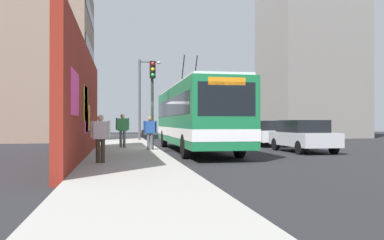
# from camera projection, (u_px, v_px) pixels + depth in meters

# --- Properties ---
(ground_plane) EXTENTS (80.00, 80.00, 0.00)m
(ground_plane) POSITION_uv_depth(u_px,v_px,m) (158.00, 151.00, 20.17)
(ground_plane) COLOR #232326
(sidewalk_slab) EXTENTS (48.00, 3.20, 0.15)m
(sidewalk_slab) POSITION_uv_depth(u_px,v_px,m) (126.00, 150.00, 19.88)
(sidewalk_slab) COLOR #9E9B93
(sidewalk_slab) RESTS_ON ground_plane
(graffiti_wall) EXTENTS (13.74, 0.32, 4.45)m
(graffiti_wall) POSITION_uv_depth(u_px,v_px,m) (84.00, 103.00, 15.50)
(graffiti_wall) COLOR maroon
(graffiti_wall) RESTS_ON ground_plane
(building_far_left) EXTENTS (10.53, 9.59, 13.06)m
(building_far_left) POSITION_uv_depth(u_px,v_px,m) (30.00, 61.00, 32.16)
(building_far_left) COLOR gray
(building_far_left) RESTS_ON ground_plane
(building_far_right) EXTENTS (8.63, 8.55, 16.35)m
(building_far_right) POSITION_uv_depth(u_px,v_px,m) (309.00, 57.00, 39.56)
(building_far_right) COLOR gray
(building_far_right) RESTS_ON ground_plane
(city_bus) EXTENTS (12.00, 2.54, 5.08)m
(city_bus) POSITION_uv_depth(u_px,v_px,m) (195.00, 115.00, 19.71)
(city_bus) COLOR #19723F
(city_bus) RESTS_ON ground_plane
(parked_car_silver) EXTENTS (4.26, 1.92, 1.58)m
(parked_car_silver) POSITION_uv_depth(u_px,v_px,m) (303.00, 135.00, 19.35)
(parked_car_silver) COLOR #B7B7BC
(parked_car_silver) RESTS_ON ground_plane
(parked_car_white) EXTENTS (4.57, 1.86, 1.58)m
(parked_car_white) POSITION_uv_depth(u_px,v_px,m) (263.00, 133.00, 24.63)
(parked_car_white) COLOR white
(parked_car_white) RESTS_ON ground_plane
(pedestrian_near_wall) EXTENTS (0.22, 0.64, 1.56)m
(pedestrian_near_wall) POSITION_uv_depth(u_px,v_px,m) (100.00, 135.00, 12.69)
(pedestrian_near_wall) COLOR #3F3326
(pedestrian_near_wall) RESTS_ON sidewalk_slab
(pedestrian_at_curb) EXTENTS (0.22, 0.73, 1.60)m
(pedestrian_at_curb) POSITION_uv_depth(u_px,v_px,m) (150.00, 131.00, 18.77)
(pedestrian_at_curb) COLOR #595960
(pedestrian_at_curb) RESTS_ON sidewalk_slab
(pedestrian_midblock) EXTENTS (0.24, 0.70, 1.77)m
(pedestrian_midblock) POSITION_uv_depth(u_px,v_px,m) (123.00, 127.00, 20.48)
(pedestrian_midblock) COLOR #595960
(pedestrian_midblock) RESTS_ON sidewalk_slab
(traffic_light) EXTENTS (0.49, 0.28, 4.37)m
(traffic_light) POSITION_uv_depth(u_px,v_px,m) (152.00, 90.00, 19.30)
(traffic_light) COLOR #2D382D
(traffic_light) RESTS_ON sidewalk_slab
(street_lamp) EXTENTS (0.44, 1.72, 6.12)m
(street_lamp) POSITION_uv_depth(u_px,v_px,m) (142.00, 93.00, 29.77)
(street_lamp) COLOR #4C4C51
(street_lamp) RESTS_ON sidewalk_slab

